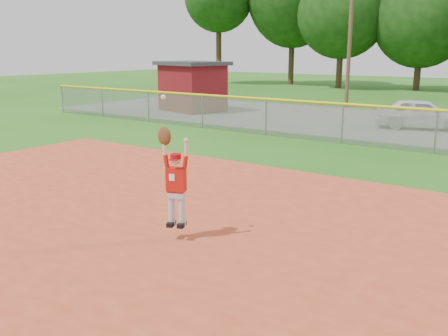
{
  "coord_description": "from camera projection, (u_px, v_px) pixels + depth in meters",
  "views": [
    {
      "loc": [
        3.81,
        -7.73,
        3.47
      ],
      "look_at": [
        -1.96,
        0.39,
        1.1
      ],
      "focal_mm": 40.0,
      "sensor_mm": 36.0,
      "label": 1
    }
  ],
  "objects": [
    {
      "name": "ground",
      "position": [
        299.0,
        245.0,
        9.08
      ],
      "size": [
        120.0,
        120.0,
        0.0
      ],
      "primitive_type": "plane",
      "color": "#255E15",
      "rests_on": "ground"
    },
    {
      "name": "ballplayer",
      "position": [
        174.0,
        178.0,
        9.04
      ],
      "size": [
        0.61,
        0.34,
        2.41
      ],
      "color": "silver",
      "rests_on": "ground"
    },
    {
      "name": "clay_infield",
      "position": [
        197.0,
        313.0,
        6.7
      ],
      "size": [
        24.0,
        16.0,
        0.04
      ],
      "primitive_type": "cube",
      "color": "#B03D1F",
      "rests_on": "ground"
    },
    {
      "name": "outfield_fence",
      "position": [
        436.0,
        128.0,
        16.8
      ],
      "size": [
        40.06,
        0.1,
        1.55
      ],
      "color": "gray",
      "rests_on": "ground"
    },
    {
      "name": "utility_shed",
      "position": [
        192.0,
        86.0,
        28.56
      ],
      "size": [
        4.38,
        3.78,
        2.82
      ],
      "color": "#5F0D10",
      "rests_on": "ground"
    },
    {
      "name": "car_white_a",
      "position": [
        422.0,
        114.0,
        22.1
      ],
      "size": [
        4.24,
        2.66,
        1.35
      ],
      "primitive_type": "imported",
      "rotation": [
        0.0,
        0.0,
        1.86
      ],
      "color": "silver",
      "rests_on": "parking_strip"
    }
  ]
}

